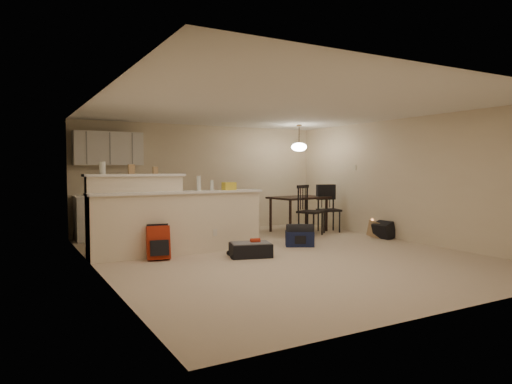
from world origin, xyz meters
TOP-DOWN VIEW (x-y plane):
  - room at (0.00, 0.00)m, footprint 7.00×7.02m
  - breakfast_bar at (-1.76, 0.98)m, footprint 3.08×0.58m
  - upper_cabinets at (-2.20, 3.32)m, footprint 1.40×0.34m
  - kitchen_counter at (-2.00, 3.19)m, footprint 1.80×0.60m
  - thermostat at (2.98, 1.55)m, footprint 0.02×0.12m
  - jar at (-2.73, 1.12)m, footprint 0.10×0.10m
  - cereal_box at (-2.26, 1.12)m, footprint 0.10×0.07m
  - small_box at (-1.86, 1.12)m, footprint 0.08×0.06m
  - bottle_a at (-1.14, 0.90)m, footprint 0.07×0.07m
  - bottle_b at (-0.89, 0.90)m, footprint 0.06×0.06m
  - bag_lump at (-0.55, 0.90)m, footprint 0.22×0.18m
  - dining_table at (1.91, 2.25)m, footprint 1.41×1.04m
  - pendant_lamp at (1.91, 2.25)m, footprint 0.36×0.36m
  - dining_chair_near at (1.77, 1.59)m, footprint 0.64×0.63m
  - dining_chair_far at (2.49, 1.85)m, footprint 0.57×0.56m
  - suitcase at (-0.55, 0.08)m, footprint 0.77×0.60m
  - red_backpack at (-1.97, 0.61)m, footprint 0.39×0.28m
  - navy_duffel at (0.76, 0.54)m, footprint 0.60×0.51m
  - black_daypack at (2.85, 0.45)m, footprint 0.31×0.41m
  - cardboard_sheet at (2.75, 0.55)m, footprint 0.13×0.43m

SIDE VIEW (x-z plane):
  - suitcase at x=-0.55m, z-range 0.00..0.23m
  - navy_duffel at x=0.76m, z-range 0.00..0.29m
  - cardboard_sheet at x=2.75m, z-range 0.00..0.34m
  - black_daypack at x=2.85m, z-range 0.00..0.34m
  - red_backpack at x=-1.97m, z-range 0.00..0.54m
  - kitchen_counter at x=-2.00m, z-range 0.00..0.90m
  - dining_chair_far at x=2.49m, z-range 0.00..1.08m
  - dining_chair_near at x=1.77m, z-range 0.00..1.11m
  - breakfast_bar at x=-1.76m, z-range -0.09..1.30m
  - dining_table at x=1.91m, z-range 0.31..1.13m
  - bag_lump at x=-0.55m, z-range 1.09..1.23m
  - bottle_b at x=-0.89m, z-range 1.09..1.27m
  - bottle_a at x=-1.14m, z-range 1.09..1.35m
  - room at x=0.00m, z-range 0.00..2.50m
  - small_box at x=-1.86m, z-range 1.39..1.51m
  - cereal_box at x=-2.26m, z-range 1.39..1.55m
  - jar at x=-2.73m, z-range 1.39..1.59m
  - thermostat at x=2.98m, z-range 1.44..1.56m
  - upper_cabinets at x=-2.20m, z-range 1.55..2.25m
  - pendant_lamp at x=1.91m, z-range 1.68..2.30m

